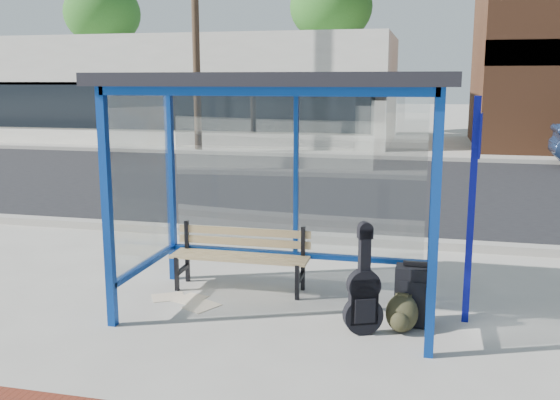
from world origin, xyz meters
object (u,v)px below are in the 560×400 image
(guitar_bag, at_px, (363,296))
(bench, at_px, (241,253))
(suitcase, at_px, (414,296))
(backpack, at_px, (401,314))

(guitar_bag, bearing_deg, bench, 123.35)
(guitar_bag, height_order, suitcase, guitar_bag)
(bench, bearing_deg, guitar_bag, -33.99)
(bench, distance_m, suitcase, 2.06)
(bench, height_order, backpack, bench)
(bench, height_order, suitcase, bench)
(guitar_bag, relative_size, backpack, 2.75)
(suitcase, bearing_deg, backpack, -116.25)
(bench, xyz_separation_m, suitcase, (1.95, -0.64, -0.12))
(bench, relative_size, backpack, 4.26)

